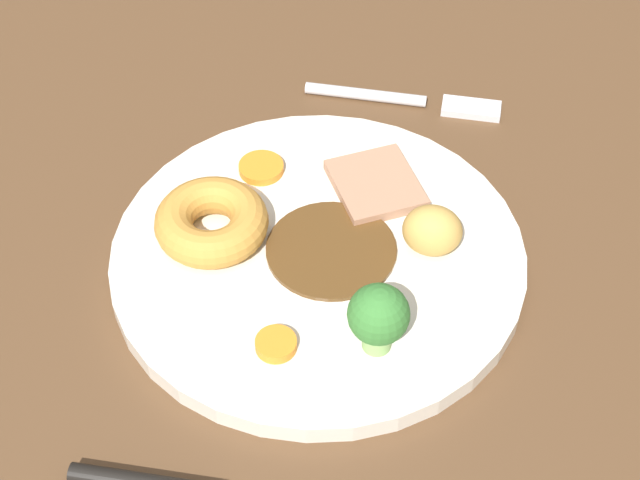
% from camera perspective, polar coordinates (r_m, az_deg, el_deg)
% --- Properties ---
extents(dining_table, '(1.20, 0.84, 0.04)m').
position_cam_1_polar(dining_table, '(0.68, 0.28, -1.25)').
color(dining_table, brown).
rests_on(dining_table, ground).
extents(dinner_plate, '(0.27, 0.27, 0.01)m').
position_cam_1_polar(dinner_plate, '(0.65, -0.00, -1.02)').
color(dinner_plate, silver).
rests_on(dinner_plate, dining_table).
extents(gravy_pool, '(0.09, 0.09, 0.00)m').
position_cam_1_polar(gravy_pool, '(0.64, 0.66, -0.57)').
color(gravy_pool, '#563819').
rests_on(gravy_pool, dinner_plate).
extents(meat_slice_main, '(0.08, 0.08, 0.01)m').
position_cam_1_polar(meat_slice_main, '(0.68, 3.27, 3.23)').
color(meat_slice_main, tan).
rests_on(meat_slice_main, dinner_plate).
extents(yorkshire_pudding, '(0.08, 0.08, 0.03)m').
position_cam_1_polar(yorkshire_pudding, '(0.64, -6.33, 1.06)').
color(yorkshire_pudding, '#C68938').
rests_on(yorkshire_pudding, dinner_plate).
extents(roast_potato_left, '(0.03, 0.04, 0.04)m').
position_cam_1_polar(roast_potato_left, '(0.63, 6.54, 0.48)').
color(roast_potato_left, tan).
rests_on(roast_potato_left, dinner_plate).
extents(carrot_coin_front, '(0.03, 0.03, 0.01)m').
position_cam_1_polar(carrot_coin_front, '(0.69, -3.44, 4.22)').
color(carrot_coin_front, orange).
rests_on(carrot_coin_front, dinner_plate).
extents(carrot_coin_back, '(0.03, 0.03, 0.01)m').
position_cam_1_polar(carrot_coin_back, '(0.59, -2.58, -6.08)').
color(carrot_coin_back, orange).
rests_on(carrot_coin_back, dinner_plate).
extents(broccoli_floret, '(0.04, 0.04, 0.05)m').
position_cam_1_polar(broccoli_floret, '(0.57, 3.42, -4.47)').
color(broccoli_floret, '#8CB766').
rests_on(broccoli_floret, dinner_plate).
extents(fork, '(0.02, 0.15, 0.01)m').
position_cam_1_polar(fork, '(0.77, 5.19, 8.10)').
color(fork, silver).
rests_on(fork, dining_table).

